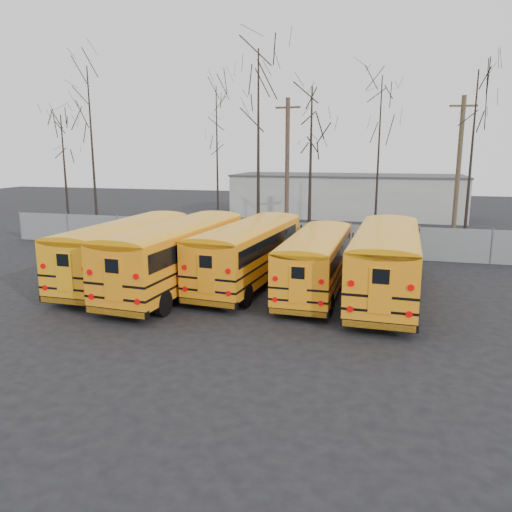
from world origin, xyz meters
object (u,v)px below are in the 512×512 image
(utility_pole_right, at_px, (458,171))
(bus_b, at_px, (179,250))
(bus_c, at_px, (250,248))
(bus_e, at_px, (386,257))
(bus_a, at_px, (128,246))
(utility_pole_left, at_px, (287,168))
(bus_d, at_px, (317,257))

(utility_pole_right, bearing_deg, bus_b, -140.21)
(bus_c, bearing_deg, bus_e, -1.97)
(bus_b, height_order, bus_e, bus_b)
(bus_a, relative_size, bus_b, 0.94)
(utility_pole_right, bearing_deg, bus_a, -147.01)
(utility_pole_left, bearing_deg, bus_d, -69.75)
(bus_a, distance_m, bus_d, 9.27)
(utility_pole_left, bearing_deg, bus_b, -94.66)
(bus_d, height_order, utility_pole_right, utility_pole_right)
(bus_a, bearing_deg, bus_b, -10.49)
(utility_pole_left, relative_size, utility_pole_right, 1.01)
(bus_d, bearing_deg, bus_e, -3.62)
(bus_a, distance_m, utility_pole_left, 15.55)
(bus_b, xyz_separation_m, bus_c, (2.92, 1.79, -0.10))
(bus_c, relative_size, utility_pole_left, 1.11)
(bus_b, distance_m, bus_e, 9.37)
(utility_pole_right, bearing_deg, bus_d, -126.19)
(bus_d, distance_m, utility_pole_right, 16.08)
(bus_c, height_order, utility_pole_right, utility_pole_right)
(bus_a, bearing_deg, bus_e, 2.69)
(bus_a, relative_size, bus_d, 1.10)
(bus_e, bearing_deg, utility_pole_left, 119.17)
(bus_b, xyz_separation_m, bus_e, (9.32, 1.01, -0.03))
(bus_d, xyz_separation_m, utility_pole_right, (7.39, 13.86, 3.45))
(bus_a, relative_size, bus_c, 1.00)
(bus_b, distance_m, utility_pole_left, 15.41)
(bus_b, distance_m, bus_c, 3.43)
(bus_e, height_order, utility_pole_left, utility_pole_left)
(bus_e, distance_m, utility_pole_left, 16.05)
(bus_b, bearing_deg, utility_pole_left, 86.40)
(bus_b, distance_m, utility_pole_right, 20.61)
(bus_c, height_order, utility_pole_left, utility_pole_left)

